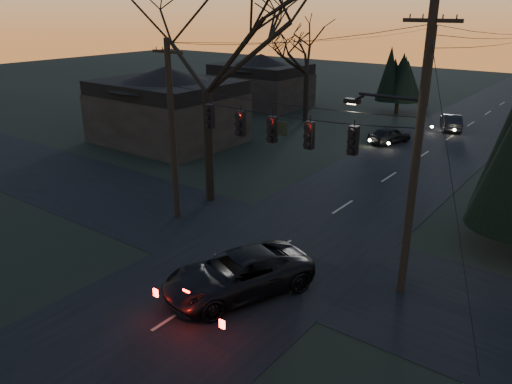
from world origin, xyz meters
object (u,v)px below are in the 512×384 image
Objects in this scene: utility_pole_right at (400,291)px; sedan_oncoming_a at (389,135)px; sedan_oncoming_b at (451,122)px; suv_near at (238,275)px; utility_pole_left at (177,216)px; utility_pole_far_l at (426,106)px; bare_tree_left at (205,45)px.

utility_pole_right is 21.40m from sedan_oncoming_a.
sedan_oncoming_a is 7.56m from sedan_oncoming_b.
sedan_oncoming_a is (-4.00, 23.19, -0.13)m from suv_near.
utility_pole_left is (-11.50, 0.00, 0.00)m from utility_pole_right.
sedan_oncoming_b is (5.20, 26.71, 0.66)m from utility_pole_left.
sedan_oncoming_a is 0.93× the size of sedan_oncoming_b.
suv_near is 1.48× the size of sedan_oncoming_a.
sedan_oncoming_a is at bearing 81.85° from utility_pole_left.
utility_pole_left reaches higher than utility_pole_far_l.
bare_tree_left is 2.08× the size of suv_near.
utility_pole_right is 6.00m from suv_near.
bare_tree_left is at bearing 94.60° from utility_pole_left.
utility_pole_right is 0.87× the size of bare_tree_left.
sedan_oncoming_b is (-6.30, 26.71, 0.66)m from utility_pole_right.
utility_pole_far_l is (0.00, 36.00, 0.00)m from utility_pole_left.
sedan_oncoming_a is (3.02, 16.84, -7.38)m from bare_tree_left.
suv_near reaches higher than sedan_oncoming_a.
utility_pole_right is at bearing 131.46° from sedan_oncoming_a.
bare_tree_left is 25.69m from sedan_oncoming_b.
sedan_oncoming_a is at bearing 114.00° from utility_pole_right.
bare_tree_left reaches higher than suv_near.
utility_pole_left is 2.29× the size of sedan_oncoming_a.
utility_pole_right is at bearing 60.58° from suv_near.
sedan_oncoming_b is (5.42, 24.00, -7.36)m from bare_tree_left.
bare_tree_left is at bearing 167.01° from utility_pole_right.
bare_tree_left is 18.63m from sedan_oncoming_a.
utility_pole_right reaches higher than utility_pole_far_l.
utility_pole_far_l is (-11.50, 36.00, 0.00)m from utility_pole_right.
sedan_oncoming_b reaches higher than sedan_oncoming_a.
utility_pole_right is 1.18× the size of utility_pole_left.
utility_pole_left is at bearing -90.00° from utility_pole_far_l.
utility_pole_left is at bearing -85.40° from bare_tree_left.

